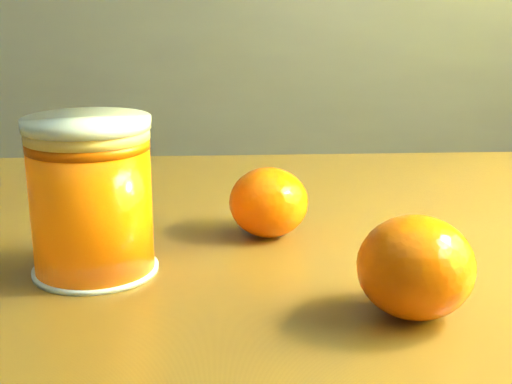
{
  "coord_description": "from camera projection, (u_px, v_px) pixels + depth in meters",
  "views": [
    {
      "loc": [
        0.69,
        -0.36,
        0.89
      ],
      "look_at": [
        0.71,
        0.1,
        0.76
      ],
      "focal_mm": 50.0,
      "sensor_mm": 36.0,
      "label": 1
    }
  ],
  "objects": [
    {
      "name": "table",
      "position": [
        327.0,
        374.0,
        0.53
      ],
      "size": [
        0.95,
        0.68,
        0.71
      ],
      "rotation": [
        0.0,
        0.0,
        0.02
      ],
      "color": "brown",
      "rests_on": "ground"
    },
    {
      "name": "juice_glass",
      "position": [
        91.0,
        197.0,
        0.47
      ],
      "size": [
        0.08,
        0.08,
        0.1
      ],
      "rotation": [
        0.0,
        0.0,
        0.37
      ],
      "color": "#E95F04",
      "rests_on": "table"
    },
    {
      "name": "orange_front",
      "position": [
        416.0,
        267.0,
        0.41
      ],
      "size": [
        0.09,
        0.09,
        0.06
      ],
      "primitive_type": "ellipsoid",
      "rotation": [
        0.0,
        0.0,
        -0.38
      ],
      "color": "#E65B04",
      "rests_on": "table"
    },
    {
      "name": "orange_back",
      "position": [
        269.0,
        202.0,
        0.54
      ],
      "size": [
        0.08,
        0.08,
        0.05
      ],
      "primitive_type": "ellipsoid",
      "rotation": [
        0.0,
        0.0,
        0.38
      ],
      "color": "#E65B04",
      "rests_on": "table"
    }
  ]
}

